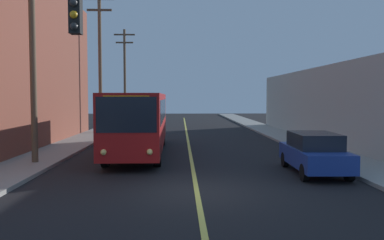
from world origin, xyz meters
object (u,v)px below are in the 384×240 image
(utility_pole_near, at_px, (32,18))
(fire_hydrant, at_px, (330,147))
(city_bus, at_px, (140,120))
(utility_pole_mid, at_px, (100,56))
(utility_pole_far, at_px, (125,71))
(parked_car_blue, at_px, (314,152))
(traffic_signal_left_corner, at_px, (5,52))

(utility_pole_near, distance_m, fire_hydrant, 15.12)
(city_bus, relative_size, utility_pole_mid, 1.07)
(city_bus, distance_m, utility_pole_far, 25.68)
(utility_pole_near, xyz_separation_m, utility_pole_mid, (-0.07, 15.10, -0.09))
(parked_car_blue, distance_m, utility_pole_near, 13.25)
(city_bus, xyz_separation_m, fire_hydrant, (9.57, -2.13, -1.23))
(traffic_signal_left_corner, distance_m, fire_hydrant, 15.09)
(traffic_signal_left_corner, relative_size, fire_hydrant, 7.14)
(city_bus, distance_m, traffic_signal_left_corner, 10.75)
(parked_car_blue, xyz_separation_m, traffic_signal_left_corner, (-10.19, -4.20, 3.46))
(utility_pole_near, bearing_deg, fire_hydrant, 6.26)
(utility_pole_mid, bearing_deg, utility_pole_far, 89.43)
(parked_car_blue, distance_m, traffic_signal_left_corner, 11.56)
(parked_car_blue, relative_size, utility_pole_mid, 0.39)
(parked_car_blue, bearing_deg, utility_pole_mid, 124.31)
(fire_hydrant, bearing_deg, city_bus, 167.44)
(parked_car_blue, height_order, traffic_signal_left_corner, traffic_signal_left_corner)
(parked_car_blue, height_order, utility_pole_mid, utility_pole_mid)
(utility_pole_far, height_order, fire_hydrant, utility_pole_far)
(utility_pole_far, relative_size, fire_hydrant, 12.64)
(city_bus, relative_size, utility_pole_far, 1.15)
(traffic_signal_left_corner, bearing_deg, parked_car_blue, 22.41)
(city_bus, relative_size, parked_car_blue, 2.74)
(fire_hydrant, bearing_deg, utility_pole_far, 116.93)
(utility_pole_near, xyz_separation_m, fire_hydrant, (13.84, 1.52, -5.89))
(traffic_signal_left_corner, bearing_deg, fire_hydrant, 33.04)
(parked_car_blue, bearing_deg, traffic_signal_left_corner, -157.59)
(city_bus, distance_m, utility_pole_near, 7.30)
(utility_pole_mid, xyz_separation_m, traffic_signal_left_corner, (1.65, -21.56, -2.07))
(utility_pole_mid, height_order, fire_hydrant, utility_pole_mid)
(utility_pole_far, height_order, traffic_signal_left_corner, utility_pole_far)
(city_bus, xyz_separation_m, utility_pole_mid, (-4.34, 11.45, 4.56))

